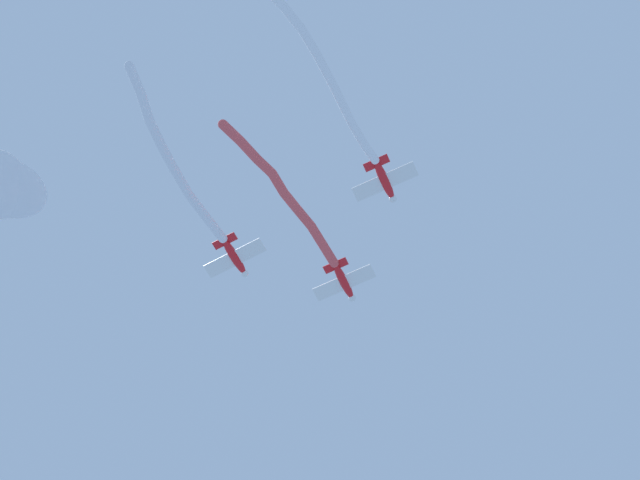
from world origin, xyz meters
The scene contains 6 objects.
airplane_lead centered at (-1.04, -2.59, 77.41)m, with size 6.51×5.08×1.66m.
smoke_trail_lead centered at (3.13, -13.22, 76.94)m, with size 6.56×18.18×2.17m.
airplane_left_wing centered at (-5.50, -13.15, 77.41)m, with size 6.57×5.11×1.66m.
smoke_trail_left_wing centered at (-0.44, -23.91, 77.22)m, with size 10.15×17.53×1.75m.
airplane_right_wing centered at (9.93, -5.92, 77.71)m, with size 6.50×5.07×1.66m.
smoke_trail_right_wing centered at (14.78, -16.68, 76.50)m, with size 8.06×18.42×3.25m.
Camera 1 is at (25.38, -25.41, 2.43)m, focal length 45.10 mm.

